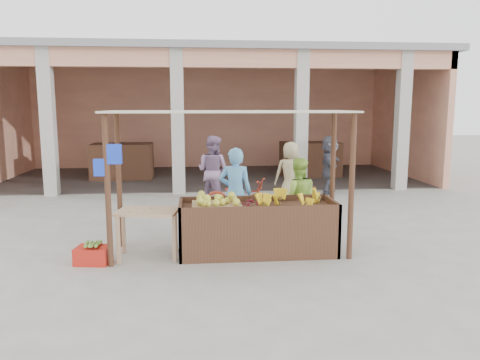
{
  "coord_description": "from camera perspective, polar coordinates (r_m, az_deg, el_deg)",
  "views": [
    {
      "loc": [
        -0.51,
        -7.57,
        2.47
      ],
      "look_at": [
        0.32,
        1.2,
        1.06
      ],
      "focal_mm": 35.0,
      "sensor_mm": 36.0,
      "label": 1
    }
  ],
  "objects": [
    {
      "name": "shopper_d",
      "position": [
        13.41,
        10.86,
        2.04
      ],
      "size": [
        1.17,
        1.73,
        1.73
      ],
      "primitive_type": "imported",
      "rotation": [
        0.0,
        0.0,
        1.22
      ],
      "color": "#484854",
      "rests_on": "ground"
    },
    {
      "name": "market_building",
      "position": [
        16.51,
        -3.52,
        9.85
      ],
      "size": [
        14.4,
        6.4,
        4.2
      ],
      "color": "#E9A17A",
      "rests_on": "ground"
    },
    {
      "name": "papaya_pile",
      "position": [
        7.72,
        -11.27,
        -2.84
      ],
      "size": [
        0.78,
        0.44,
        0.22
      ],
      "primitive_type": null,
      "color": "#3F832A",
      "rests_on": "side_table"
    },
    {
      "name": "shopper_f",
      "position": [
        11.55,
        -3.33,
        1.51
      ],
      "size": [
        1.07,
        0.97,
        1.91
      ],
      "primitive_type": "imported",
      "rotation": [
        0.0,
        0.0,
        2.54
      ],
      "color": "gray",
      "rests_on": "ground"
    },
    {
      "name": "shopper_c",
      "position": [
        11.63,
        6.19,
        1.19
      ],
      "size": [
        0.86,
        0.56,
        1.77
      ],
      "primitive_type": "imported",
      "rotation": [
        0.0,
        0.0,
        3.15
      ],
      "color": "tan",
      "rests_on": "ground"
    },
    {
      "name": "motorcycle",
      "position": [
        10.32,
        0.1,
        -2.13
      ],
      "size": [
        1.3,
        1.87,
        0.93
      ],
      "primitive_type": "imported",
      "rotation": [
        0.0,
        0.0,
        1.14
      ],
      "color": "maroon",
      "rests_on": "ground"
    },
    {
      "name": "produce_sacks",
      "position": [
        13.64,
        7.69,
        -0.02
      ],
      "size": [
        1.11,
        0.83,
        0.67
      ],
      "color": "maroon",
      "rests_on": "ground"
    },
    {
      "name": "melon_tray",
      "position": [
        7.74,
        -2.86,
        -2.64
      ],
      "size": [
        0.82,
        0.71,
        0.21
      ],
      "color": "#9C7950",
      "rests_on": "fruit_stall"
    },
    {
      "name": "side_table",
      "position": [
        7.78,
        -11.21,
        -4.64
      ],
      "size": [
        1.07,
        0.81,
        0.79
      ],
      "rotation": [
        0.0,
        0.0,
        -0.18
      ],
      "color": "tan",
      "rests_on": "ground"
    },
    {
      "name": "vendor_blue",
      "position": [
        8.73,
        -0.57,
        -1.22
      ],
      "size": [
        0.78,
        0.64,
        1.82
      ],
      "primitive_type": "imported",
      "rotation": [
        0.0,
        0.0,
        2.92
      ],
      "color": "#5EAAE7",
      "rests_on": "ground"
    },
    {
      "name": "plantain_bundle",
      "position": [
        7.76,
        -17.54,
        -7.49
      ],
      "size": [
        0.41,
        0.29,
        0.08
      ],
      "primitive_type": null,
      "color": "olive",
      "rests_on": "red_crate"
    },
    {
      "name": "banana_heap",
      "position": [
        7.84,
        6.15,
        -2.47
      ],
      "size": [
        1.18,
        0.64,
        0.21
      ],
      "primitive_type": null,
      "color": "yellow",
      "rests_on": "fruit_stall"
    },
    {
      "name": "berry_heap",
      "position": [
        7.74,
        1.22,
        -2.8
      ],
      "size": [
        0.48,
        0.4,
        0.15
      ],
      "primitive_type": "ellipsoid",
      "color": "maroon",
      "rests_on": "fruit_stall"
    },
    {
      "name": "fruit_stall",
      "position": [
        7.91,
        2.12,
        -6.09
      ],
      "size": [
        2.6,
        0.95,
        0.8
      ],
      "primitive_type": "cube",
      "color": "#4C2E1E",
      "rests_on": "ground"
    },
    {
      "name": "ground",
      "position": [
        7.98,
        -1.5,
        -8.95
      ],
      "size": [
        60.0,
        60.0,
        0.0
      ],
      "primitive_type": "plane",
      "color": "gray",
      "rests_on": "ground"
    },
    {
      "name": "vendor_green",
      "position": [
        8.76,
        7.03,
        -1.96
      ],
      "size": [
        0.81,
        0.51,
        1.6
      ],
      "primitive_type": "imported",
      "rotation": [
        0.0,
        0.0,
        3.05
      ],
      "color": "#A6D94C",
      "rests_on": "ground"
    },
    {
      "name": "stall_awning",
      "position": [
        7.66,
        -1.7,
        5.39
      ],
      "size": [
        4.09,
        1.35,
        2.39
      ],
      "color": "#4C2E1E",
      "rests_on": "ground"
    },
    {
      "name": "red_crate",
      "position": [
        7.81,
        -17.48,
        -8.73
      ],
      "size": [
        0.57,
        0.45,
        0.27
      ],
      "primitive_type": "cube",
      "rotation": [
        0.0,
        0.0,
        -0.16
      ],
      "color": "red",
      "rests_on": "ground"
    }
  ]
}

